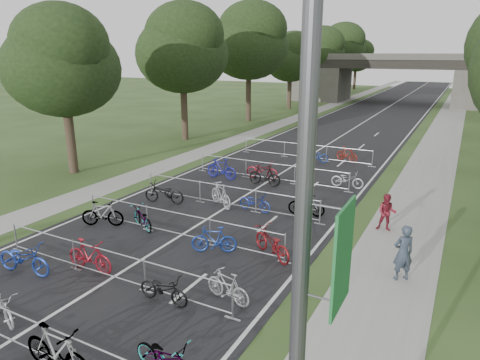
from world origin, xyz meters
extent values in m
cube|color=black|center=(0.00, 50.00, 0.01)|extent=(11.00, 140.00, 0.01)
cube|color=gray|center=(8.00, 50.00, 0.01)|extent=(3.00, 140.00, 0.01)
cube|color=gray|center=(-7.50, 50.00, 0.01)|extent=(2.00, 140.00, 0.01)
cube|color=silver|center=(0.00, 50.00, 0.00)|extent=(0.12, 140.00, 0.00)
cube|color=#4A4742|center=(-11.50, 65.00, 2.50)|extent=(8.00, 8.00, 5.00)
cube|color=black|center=(0.00, 65.00, 5.60)|extent=(30.00, 8.00, 1.20)
cube|color=#4A4742|center=(0.00, 61.20, 6.60)|extent=(30.00, 0.40, 0.90)
cube|color=#4A4742|center=(0.00, 68.80, 6.60)|extent=(30.00, 0.40, 0.90)
cylinder|color=#4C4C51|center=(8.30, 2.00, 4.00)|extent=(0.18, 0.18, 8.00)
cube|color=#1D6630|center=(8.72, 2.00, 5.20)|extent=(0.03, 0.65, 1.10)
cylinder|color=#33261C|center=(-11.50, 16.00, 2.10)|extent=(0.56, 0.56, 4.20)
ellipsoid|color=black|center=(-11.50, 16.00, 6.22)|extent=(6.72, 6.72, 5.51)
sphere|color=black|center=(-10.90, 15.50, 7.56)|extent=(5.38, 5.38, 5.38)
sphere|color=black|center=(-12.00, 16.50, 5.38)|extent=(4.37, 4.37, 4.37)
cylinder|color=#33261C|center=(-11.50, 28.00, 2.36)|extent=(0.56, 0.56, 4.72)
ellipsoid|color=black|center=(-11.50, 28.00, 6.99)|extent=(7.56, 7.56, 6.20)
sphere|color=black|center=(-10.90, 27.50, 8.50)|extent=(6.05, 6.05, 6.05)
sphere|color=black|center=(-12.00, 28.50, 6.05)|extent=(4.91, 4.91, 4.91)
cylinder|color=#33261C|center=(-11.50, 40.00, 2.62)|extent=(0.56, 0.56, 5.25)
ellipsoid|color=black|center=(-11.50, 40.00, 7.77)|extent=(8.40, 8.40, 6.89)
sphere|color=black|center=(-10.90, 39.50, 9.45)|extent=(6.72, 6.72, 6.72)
sphere|color=black|center=(-12.00, 40.50, 6.72)|extent=(5.46, 5.46, 5.46)
cylinder|color=#33261C|center=(-11.50, 52.00, 2.10)|extent=(0.56, 0.56, 4.20)
ellipsoid|color=black|center=(-11.50, 52.00, 6.22)|extent=(6.72, 6.72, 5.51)
sphere|color=black|center=(-10.90, 51.50, 7.56)|extent=(5.38, 5.38, 5.38)
sphere|color=black|center=(-12.00, 52.50, 5.38)|extent=(4.37, 4.37, 4.37)
cylinder|color=#33261C|center=(-11.50, 64.00, 2.36)|extent=(0.56, 0.56, 4.72)
ellipsoid|color=black|center=(-11.50, 64.00, 6.99)|extent=(7.56, 7.56, 6.20)
sphere|color=black|center=(-10.90, 63.50, 8.50)|extent=(6.05, 6.05, 6.05)
sphere|color=black|center=(-12.00, 64.50, 6.05)|extent=(4.91, 4.91, 4.91)
cylinder|color=#33261C|center=(-11.50, 76.00, 2.62)|extent=(0.56, 0.56, 5.25)
ellipsoid|color=black|center=(-11.50, 76.00, 7.77)|extent=(8.40, 8.40, 6.89)
sphere|color=black|center=(-10.90, 75.50, 9.45)|extent=(6.72, 6.72, 6.72)
sphere|color=black|center=(-12.00, 76.50, 6.72)|extent=(5.46, 5.46, 5.46)
cylinder|color=#33261C|center=(-11.50, 88.00, 2.10)|extent=(0.56, 0.56, 4.20)
ellipsoid|color=black|center=(-11.50, 88.00, 6.22)|extent=(6.72, 6.72, 5.51)
sphere|color=black|center=(-10.90, 87.50, 7.56)|extent=(5.38, 5.38, 5.38)
sphere|color=black|center=(-12.00, 88.50, 5.38)|extent=(4.37, 4.37, 4.37)
cylinder|color=#ACAFB4|center=(0.00, 3.60, 1.05)|extent=(9.20, 0.04, 0.04)
cylinder|color=#ACAFB4|center=(0.00, 3.60, 0.18)|extent=(9.20, 0.04, 0.04)
cylinder|color=#ACAFB4|center=(1.53, 3.60, 0.55)|extent=(0.05, 0.05, 1.10)
cylinder|color=#ACAFB4|center=(0.00, 7.20, 1.05)|extent=(9.20, 0.04, 0.04)
cylinder|color=#ACAFB4|center=(0.00, 7.20, 0.18)|extent=(9.20, 0.04, 0.04)
cylinder|color=#ACAFB4|center=(-4.60, 7.20, 0.55)|extent=(0.05, 0.05, 1.10)
cube|color=#ACAFB4|center=(-4.60, 7.20, 0.01)|extent=(0.50, 0.08, 0.03)
cylinder|color=#ACAFB4|center=(-1.53, 7.20, 0.55)|extent=(0.05, 0.05, 1.10)
cube|color=#ACAFB4|center=(-1.53, 7.20, 0.01)|extent=(0.50, 0.08, 0.03)
cylinder|color=#ACAFB4|center=(1.53, 7.20, 0.55)|extent=(0.05, 0.05, 1.10)
cube|color=#ACAFB4|center=(1.53, 7.20, 0.01)|extent=(0.50, 0.08, 0.03)
cylinder|color=#ACAFB4|center=(4.60, 7.20, 0.55)|extent=(0.05, 0.05, 1.10)
cube|color=#ACAFB4|center=(4.60, 7.20, 0.01)|extent=(0.50, 0.08, 0.03)
cylinder|color=#ACAFB4|center=(0.00, 11.00, 1.05)|extent=(9.20, 0.04, 0.04)
cylinder|color=#ACAFB4|center=(0.00, 11.00, 0.18)|extent=(9.20, 0.04, 0.04)
cylinder|color=#ACAFB4|center=(-4.60, 11.00, 0.55)|extent=(0.05, 0.05, 1.10)
cube|color=#ACAFB4|center=(-4.60, 11.00, 0.01)|extent=(0.50, 0.08, 0.03)
cylinder|color=#ACAFB4|center=(-1.53, 11.00, 0.55)|extent=(0.05, 0.05, 1.10)
cube|color=#ACAFB4|center=(-1.53, 11.00, 0.01)|extent=(0.50, 0.08, 0.03)
cylinder|color=#ACAFB4|center=(1.53, 11.00, 0.55)|extent=(0.05, 0.05, 1.10)
cube|color=#ACAFB4|center=(1.53, 11.00, 0.01)|extent=(0.50, 0.08, 0.03)
cylinder|color=#ACAFB4|center=(4.60, 11.00, 0.55)|extent=(0.05, 0.05, 1.10)
cube|color=#ACAFB4|center=(4.60, 11.00, 0.01)|extent=(0.50, 0.08, 0.03)
cylinder|color=#ACAFB4|center=(0.00, 15.00, 1.05)|extent=(9.20, 0.04, 0.04)
cylinder|color=#ACAFB4|center=(0.00, 15.00, 0.18)|extent=(9.20, 0.04, 0.04)
cylinder|color=#ACAFB4|center=(-4.60, 15.00, 0.55)|extent=(0.05, 0.05, 1.10)
cube|color=#ACAFB4|center=(-4.60, 15.00, 0.01)|extent=(0.50, 0.08, 0.03)
cylinder|color=#ACAFB4|center=(-1.53, 15.00, 0.55)|extent=(0.05, 0.05, 1.10)
cube|color=#ACAFB4|center=(-1.53, 15.00, 0.01)|extent=(0.50, 0.08, 0.03)
cylinder|color=#ACAFB4|center=(1.53, 15.00, 0.55)|extent=(0.05, 0.05, 1.10)
cube|color=#ACAFB4|center=(1.53, 15.00, 0.01)|extent=(0.50, 0.08, 0.03)
cylinder|color=#ACAFB4|center=(4.60, 15.00, 0.55)|extent=(0.05, 0.05, 1.10)
cube|color=#ACAFB4|center=(4.60, 15.00, 0.01)|extent=(0.50, 0.08, 0.03)
cylinder|color=#ACAFB4|center=(0.00, 20.00, 1.05)|extent=(9.20, 0.04, 0.04)
cylinder|color=#ACAFB4|center=(0.00, 20.00, 0.18)|extent=(9.20, 0.04, 0.04)
cylinder|color=#ACAFB4|center=(-4.60, 20.00, 0.55)|extent=(0.05, 0.05, 1.10)
cube|color=#ACAFB4|center=(-4.60, 20.00, 0.01)|extent=(0.50, 0.08, 0.03)
cylinder|color=#ACAFB4|center=(-1.53, 20.00, 0.55)|extent=(0.05, 0.05, 1.10)
cube|color=#ACAFB4|center=(-1.53, 20.00, 0.01)|extent=(0.50, 0.08, 0.03)
cylinder|color=#ACAFB4|center=(1.53, 20.00, 0.55)|extent=(0.05, 0.05, 1.10)
cube|color=#ACAFB4|center=(1.53, 20.00, 0.01)|extent=(0.50, 0.08, 0.03)
cylinder|color=#ACAFB4|center=(4.60, 20.00, 0.55)|extent=(0.05, 0.05, 1.10)
cube|color=#ACAFB4|center=(4.60, 20.00, 0.01)|extent=(0.50, 0.08, 0.03)
cylinder|color=#ACAFB4|center=(0.00, 26.00, 1.05)|extent=(9.20, 0.04, 0.04)
cylinder|color=#ACAFB4|center=(0.00, 26.00, 0.18)|extent=(9.20, 0.04, 0.04)
cylinder|color=#ACAFB4|center=(-4.60, 26.00, 0.55)|extent=(0.05, 0.05, 1.10)
cube|color=#ACAFB4|center=(-4.60, 26.00, 0.01)|extent=(0.50, 0.08, 0.03)
cylinder|color=#ACAFB4|center=(-1.53, 26.00, 0.55)|extent=(0.05, 0.05, 1.10)
cube|color=#ACAFB4|center=(-1.53, 26.00, 0.01)|extent=(0.50, 0.08, 0.03)
cylinder|color=#ACAFB4|center=(1.53, 26.00, 0.55)|extent=(0.05, 0.05, 1.10)
cube|color=#ACAFB4|center=(1.53, 26.00, 0.01)|extent=(0.50, 0.08, 0.03)
cylinder|color=#ACAFB4|center=(4.60, 26.00, 0.55)|extent=(0.05, 0.05, 1.10)
cube|color=#ACAFB4|center=(4.60, 26.00, 0.01)|extent=(0.50, 0.08, 0.03)
imported|color=#B6B6BF|center=(-0.97, 4.21, 0.46)|extent=(1.87, 1.14, 0.93)
imported|color=#ACAFB4|center=(2.09, 3.49, 0.61)|extent=(2.05, 0.61, 1.22)
imported|color=#ACAFB4|center=(4.30, 4.61, 0.47)|extent=(1.85, 0.78, 0.95)
imported|color=#1D39A0|center=(-2.78, 6.21, 0.55)|extent=(2.19, 1.00, 1.11)
imported|color=maroon|center=(-0.96, 7.34, 0.57)|extent=(1.92, 0.58, 1.15)
imported|color=black|center=(2.41, 6.97, 0.45)|extent=(1.71, 0.60, 0.90)
imported|color=#9E9EA5|center=(4.05, 7.91, 0.49)|extent=(1.70, 0.81, 0.99)
imported|color=#ACAFB4|center=(-3.52, 10.47, 0.55)|extent=(1.88, 1.21, 1.10)
imported|color=#ACAFB4|center=(-1.86, 11.06, 0.47)|extent=(1.87, 1.37, 0.94)
imported|color=navy|center=(1.98, 10.53, 0.51)|extent=(1.74, 1.16, 1.02)
imported|color=maroon|center=(4.02, 11.18, 0.55)|extent=(2.15, 1.70, 1.09)
imported|color=black|center=(-3.00, 14.02, 0.54)|extent=(2.15, 1.13, 1.08)
imported|color=#A8A8AF|center=(-0.31, 14.94, 0.58)|extent=(1.93, 1.50, 1.16)
imported|color=navy|center=(1.41, 15.14, 0.44)|extent=(1.71, 0.72, 0.88)
imported|color=#ACAFB4|center=(3.75, 15.68, 0.50)|extent=(1.72, 0.70, 1.01)
imported|color=navy|center=(-2.67, 19.05, 0.61)|extent=(2.06, 0.70, 1.22)
imported|color=maroon|center=(-0.59, 20.24, 0.51)|extent=(1.98, 0.77, 1.03)
imported|color=black|center=(0.11, 19.05, 0.57)|extent=(1.91, 0.57, 1.14)
imported|color=#AFADB5|center=(4.30, 20.78, 0.46)|extent=(1.78, 0.68, 0.92)
imported|color=navy|center=(1.00, 25.17, 0.48)|extent=(1.91, 1.46, 0.96)
imported|color=maroon|center=(2.77, 26.63, 0.51)|extent=(1.75, 1.07, 1.02)
imported|color=#2C3543|center=(8.40, 11.69, 0.94)|extent=(0.82, 0.78, 1.89)
imported|color=maroon|center=(7.24, 15.62, 0.79)|extent=(0.82, 0.67, 1.58)
camera|label=1|loc=(9.60, -1.80, 7.12)|focal=32.00mm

